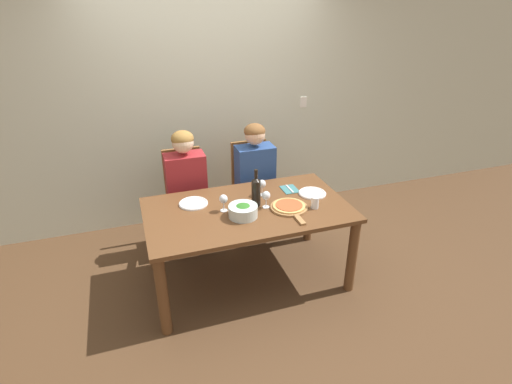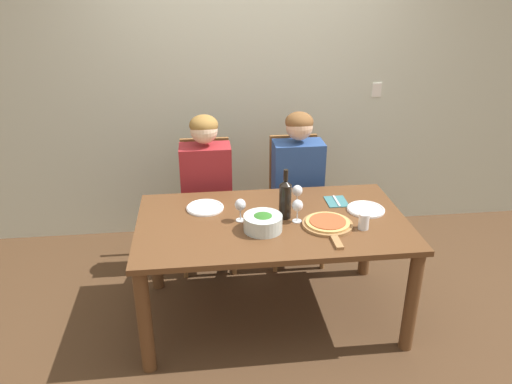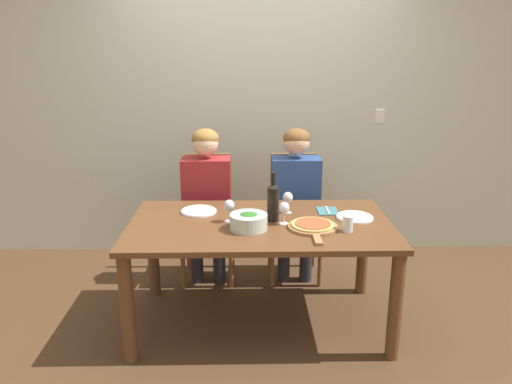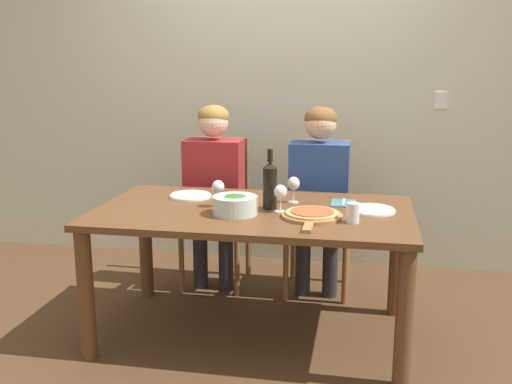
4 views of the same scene
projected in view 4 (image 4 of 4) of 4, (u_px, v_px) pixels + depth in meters
The scene contains 17 objects.
ground_plane at pixel (254, 334), 3.43m from camera, with size 40.00×40.00×0.00m, color #4C331E.
back_wall at pixel (287, 85), 4.44m from camera, with size 10.00×0.06×2.70m.
dining_table at pixel (254, 229), 3.30m from camera, with size 1.72×0.98×0.74m.
chair_left at pixel (218, 206), 4.16m from camera, with size 0.42×0.42×1.00m.
chair_right at pixel (320, 211), 4.03m from camera, with size 0.42×0.42×1.00m.
person_woman at pixel (213, 179), 4.00m from camera, with size 0.47×0.51×1.25m.
person_man at pixel (319, 183), 3.87m from camera, with size 0.47×0.51×1.25m.
wine_bottle at pixel (270, 184), 3.25m from camera, with size 0.08×0.08×0.33m.
broccoli_bowl at pixel (235, 205), 3.16m from camera, with size 0.24×0.24×0.11m.
dinner_plate_left at pixel (190, 196), 3.55m from camera, with size 0.25×0.25×0.02m.
dinner_plate_right at pixel (372, 210), 3.22m from camera, with size 0.25×0.25×0.02m.
pizza_on_board at pixel (312, 215), 3.09m from camera, with size 0.32×0.46×0.04m.
wine_glass_left at pixel (218, 188), 3.30m from camera, with size 0.07×0.07×0.15m.
wine_glass_right at pixel (294, 185), 3.40m from camera, with size 0.07×0.07×0.15m.
wine_glass_centre at pixel (280, 193), 3.19m from camera, with size 0.07×0.07×0.15m.
water_tumbler at pixel (353, 213), 2.99m from camera, with size 0.07×0.07×0.10m.
fork_on_napkin at pixel (343, 203), 3.39m from camera, with size 0.14×0.18×0.01m.
Camera 4 is at (0.59, -3.11, 1.55)m, focal length 42.00 mm.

